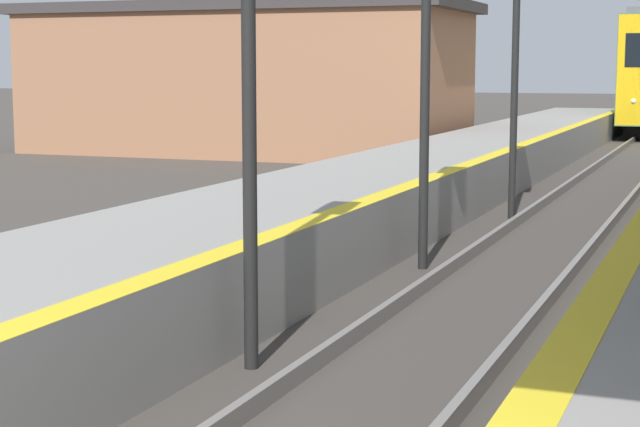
{
  "coord_description": "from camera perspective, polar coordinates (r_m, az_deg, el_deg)",
  "views": [
    {
      "loc": [
        2.49,
        -2.78,
        2.54
      ],
      "look_at": [
        -6.41,
        20.07,
        -0.85
      ],
      "focal_mm": 60.0,
      "sensor_mm": 36.0,
      "label": 1
    }
  ],
  "objects": [
    {
      "name": "signal_mid",
      "position": [
        13.35,
        5.67,
        11.19
      ],
      "size": [
        0.36,
        0.31,
        4.77
      ],
      "color": "black",
      "rests_on": "ground"
    },
    {
      "name": "station_building",
      "position": [
        31.51,
        -4.03,
        7.19
      ],
      "size": [
        13.09,
        5.49,
        4.32
      ],
      "color": "#9E6B4C",
      "rests_on": "ground"
    },
    {
      "name": "signal_far",
      "position": [
        18.04,
        10.42,
        10.23
      ],
      "size": [
        0.36,
        0.31,
        4.77
      ],
      "color": "black",
      "rests_on": "ground"
    }
  ]
}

